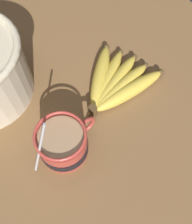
{
  "coord_description": "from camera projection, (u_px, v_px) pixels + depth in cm",
  "views": [
    {
      "loc": [
        -13.75,
        -20.28,
        56.5
      ],
      "look_at": [
        2.21,
        -1.21,
        7.88
      ],
      "focal_mm": 40.0,
      "sensor_mm": 36.0,
      "label": 1
    }
  ],
  "objects": [
    {
      "name": "table",
      "position": [
        86.0,
        125.0,
        0.6
      ],
      "size": [
        100.71,
        100.71,
        3.89
      ],
      "color": "brown",
      "rests_on": "ground"
    },
    {
      "name": "coffee_mug",
      "position": [
        63.0,
        144.0,
        0.51
      ],
      "size": [
        16.1,
        10.44,
        16.62
      ],
      "color": "#B23D33",
      "rests_on": "table"
    },
    {
      "name": "banana_bunch",
      "position": [
        115.0,
        83.0,
        0.61
      ],
      "size": [
        22.05,
        17.99,
        4.13
      ],
      "color": "#4C381E",
      "rests_on": "table"
    }
  ]
}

